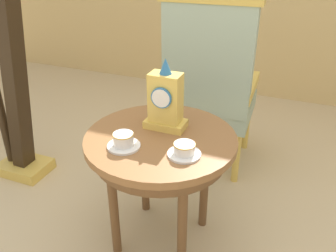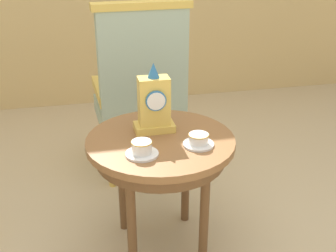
{
  "view_description": "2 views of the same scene",
  "coord_description": "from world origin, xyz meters",
  "px_view_note": "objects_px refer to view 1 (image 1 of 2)",
  "views": [
    {
      "loc": [
        0.58,
        -1.2,
        1.41
      ],
      "look_at": [
        0.02,
        0.2,
        0.61
      ],
      "focal_mm": 38.28,
      "sensor_mm": 36.0,
      "label": 1
    },
    {
      "loc": [
        -0.32,
        -1.64,
        1.48
      ],
      "look_at": [
        0.09,
        0.2,
        0.62
      ],
      "focal_mm": 45.26,
      "sensor_mm": 36.0,
      "label": 2
    }
  ],
  "objects_px": {
    "teacup_right": "(184,150)",
    "harp": "(6,64)",
    "armchair": "(210,85)",
    "mantel_clock": "(165,101)",
    "side_table": "(161,150)",
    "teacup_left": "(124,141)"
  },
  "relations": [
    {
      "from": "side_table",
      "to": "harp",
      "type": "height_order",
      "value": "harp"
    },
    {
      "from": "teacup_right",
      "to": "harp",
      "type": "relative_size",
      "value": 0.08
    },
    {
      "from": "side_table",
      "to": "teacup_right",
      "type": "bearing_deg",
      "value": -35.69
    },
    {
      "from": "teacup_right",
      "to": "armchair",
      "type": "bearing_deg",
      "value": 98.61
    },
    {
      "from": "harp",
      "to": "teacup_right",
      "type": "bearing_deg",
      "value": -14.72
    },
    {
      "from": "side_table",
      "to": "armchair",
      "type": "bearing_deg",
      "value": 88.18
    },
    {
      "from": "teacup_right",
      "to": "harp",
      "type": "xyz_separation_m",
      "value": [
        -1.2,
        0.32,
        0.12
      ]
    },
    {
      "from": "armchair",
      "to": "teacup_left",
      "type": "bearing_deg",
      "value": -98.68
    },
    {
      "from": "mantel_clock",
      "to": "armchair",
      "type": "distance_m",
      "value": 0.67
    },
    {
      "from": "armchair",
      "to": "harp",
      "type": "distance_m",
      "value": 1.21
    },
    {
      "from": "teacup_left",
      "to": "harp",
      "type": "xyz_separation_m",
      "value": [
        -0.94,
        0.35,
        0.12
      ]
    },
    {
      "from": "teacup_right",
      "to": "teacup_left",
      "type": "bearing_deg",
      "value": -172.47
    },
    {
      "from": "teacup_left",
      "to": "harp",
      "type": "distance_m",
      "value": 1.01
    },
    {
      "from": "armchair",
      "to": "harp",
      "type": "height_order",
      "value": "harp"
    },
    {
      "from": "teacup_right",
      "to": "armchair",
      "type": "distance_m",
      "value": 0.85
    },
    {
      "from": "side_table",
      "to": "mantel_clock",
      "type": "bearing_deg",
      "value": 97.55
    },
    {
      "from": "teacup_left",
      "to": "armchair",
      "type": "xyz_separation_m",
      "value": [
        0.13,
        0.88,
        -0.05
      ]
    },
    {
      "from": "side_table",
      "to": "armchair",
      "type": "xyz_separation_m",
      "value": [
        0.02,
        0.74,
        0.06
      ]
    },
    {
      "from": "teacup_right",
      "to": "mantel_clock",
      "type": "xyz_separation_m",
      "value": [
        -0.16,
        0.2,
        0.11
      ]
    },
    {
      "from": "side_table",
      "to": "harp",
      "type": "relative_size",
      "value": 0.37
    },
    {
      "from": "side_table",
      "to": "teacup_right",
      "type": "relative_size",
      "value": 4.95
    },
    {
      "from": "mantel_clock",
      "to": "armchair",
      "type": "bearing_deg",
      "value": 86.9
    }
  ]
}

